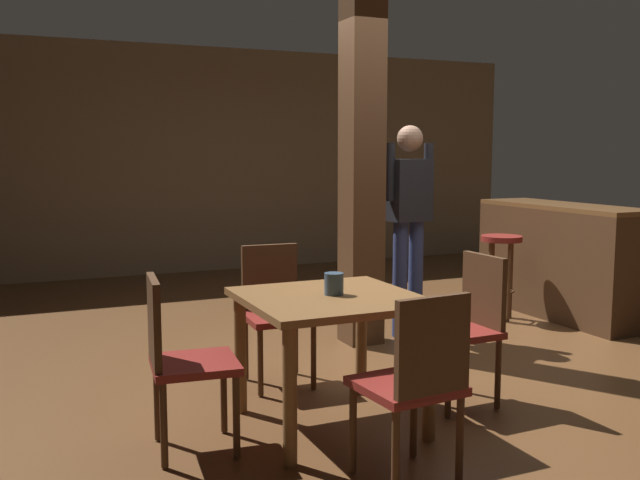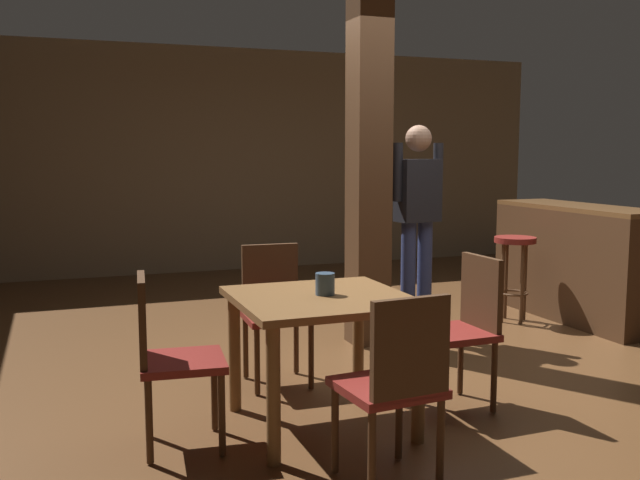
% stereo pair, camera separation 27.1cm
% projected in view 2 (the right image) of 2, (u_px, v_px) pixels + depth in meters
% --- Properties ---
extents(ground_plane, '(10.80, 10.80, 0.00)m').
position_uv_depth(ground_plane, '(422.00, 361.00, 5.17)').
color(ground_plane, brown).
extents(wall_back, '(8.00, 0.10, 2.80)m').
position_uv_depth(wall_back, '(255.00, 160.00, 9.18)').
color(wall_back, '#756047').
rests_on(wall_back, ground_plane).
extents(pillar, '(0.28, 0.28, 2.80)m').
position_uv_depth(pillar, '(369.00, 166.00, 5.51)').
color(pillar, '#4C301C').
rests_on(pillar, ground_plane).
extents(dining_table, '(0.92, 0.92, 0.73)m').
position_uv_depth(dining_table, '(321.00, 318.00, 3.88)').
color(dining_table, brown).
rests_on(dining_table, ground_plane).
extents(chair_south, '(0.45, 0.45, 0.89)m').
position_uv_depth(chair_south, '(396.00, 380.00, 3.15)').
color(chair_south, maroon).
rests_on(chair_south, ground_plane).
extents(chair_west, '(0.46, 0.46, 0.89)m').
position_uv_depth(chair_west, '(167.00, 352.00, 3.59)').
color(chair_west, maroon).
rests_on(chair_west, ground_plane).
extents(chair_north, '(0.44, 0.44, 0.89)m').
position_uv_depth(chair_north, '(274.00, 306.00, 4.67)').
color(chair_north, maroon).
rests_on(chair_north, ground_plane).
extents(chair_east, '(0.43, 0.43, 0.89)m').
position_uv_depth(chair_east, '(464.00, 323.00, 4.20)').
color(chair_east, maroon).
rests_on(chair_east, ground_plane).
extents(napkin_cup, '(0.11, 0.11, 0.12)m').
position_uv_depth(napkin_cup, '(325.00, 284.00, 3.88)').
color(napkin_cup, '#33475B').
rests_on(napkin_cup, dining_table).
extents(standing_person, '(0.47, 0.24, 1.72)m').
position_uv_depth(standing_person, '(417.00, 215.00, 5.74)').
color(standing_person, black).
rests_on(standing_person, ground_plane).
extents(bar_counter, '(0.56, 1.76, 1.03)m').
position_uv_depth(bar_counter, '(570.00, 262.00, 6.40)').
color(bar_counter, brown).
rests_on(bar_counter, ground_plane).
extents(bar_stool_near, '(0.36, 0.36, 0.76)m').
position_uv_depth(bar_stool_near, '(515.00, 258.00, 6.31)').
color(bar_stool_near, maroon).
rests_on(bar_stool_near, ground_plane).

